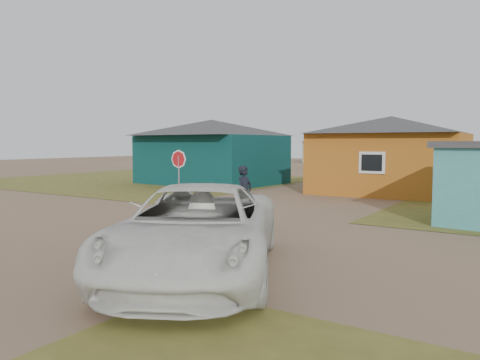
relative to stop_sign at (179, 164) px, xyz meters
name	(u,v)px	position (x,y,z in m)	size (l,w,h in m)	color
ground	(168,230)	(3.15, -4.15, -1.69)	(120.00, 120.00, 0.00)	#82644B
grass_nw	(143,180)	(-10.85, 8.85, -1.68)	(20.00, 18.00, 0.00)	olive
house_teal	(212,151)	(-5.35, 9.35, 0.37)	(8.93, 7.08, 4.00)	#093333
house_yellow	(391,154)	(5.65, 9.85, 0.32)	(7.72, 6.76, 3.90)	#AF621B
house_pale_west	(360,150)	(-2.85, 29.85, 0.17)	(7.04, 6.15, 3.60)	#949D87
house_pale_north	(330,149)	(-10.85, 41.85, 0.07)	(6.28, 5.81, 3.40)	#949D87
stop_sign	(179,164)	(0.00, 0.00, 0.00)	(0.71, 0.31, 2.28)	gray
cyclist	(245,206)	(4.87, -2.69, -1.00)	(1.68, 0.62, 1.88)	black
vehicle	(197,230)	(6.70, -7.23, -0.82)	(2.86, 6.20, 1.72)	silver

